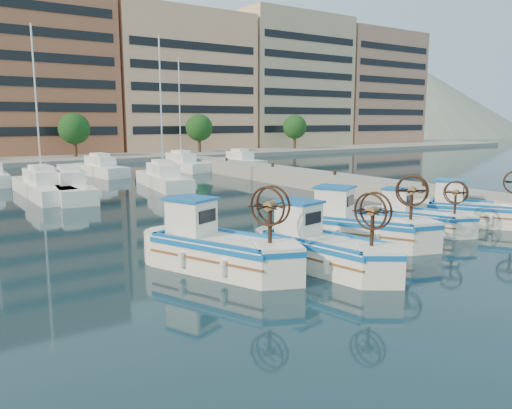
{
  "coord_description": "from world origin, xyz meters",
  "views": [
    {
      "loc": [
        -12.37,
        -13.6,
        5.14
      ],
      "look_at": [
        -0.34,
        4.53,
        1.5
      ],
      "focal_mm": 35.0,
      "sensor_mm": 36.0,
      "label": 1
    }
  ],
  "objects_px": {
    "fishing_boat_a": "(218,246)",
    "fishing_boat_d": "(416,217)",
    "fishing_boat_c": "(359,224)",
    "fishing_boat_b": "(322,246)",
    "fishing_boat_e": "(471,209)"
  },
  "relations": [
    {
      "from": "fishing_boat_c",
      "to": "fishing_boat_b",
      "type": "bearing_deg",
      "value": 178.37
    },
    {
      "from": "fishing_boat_b",
      "to": "fishing_boat_e",
      "type": "bearing_deg",
      "value": -2.16
    },
    {
      "from": "fishing_boat_a",
      "to": "fishing_boat_d",
      "type": "relative_size",
      "value": 1.25
    },
    {
      "from": "fishing_boat_c",
      "to": "fishing_boat_e",
      "type": "relative_size",
      "value": 1.09
    },
    {
      "from": "fishing_boat_a",
      "to": "fishing_boat_c",
      "type": "xyz_separation_m",
      "value": [
        6.87,
        0.02,
        -0.02
      ]
    },
    {
      "from": "fishing_boat_d",
      "to": "fishing_boat_e",
      "type": "relative_size",
      "value": 0.9
    },
    {
      "from": "fishing_boat_b",
      "to": "fishing_boat_d",
      "type": "relative_size",
      "value": 1.16
    },
    {
      "from": "fishing_boat_a",
      "to": "fishing_boat_d",
      "type": "height_order",
      "value": "fishing_boat_a"
    },
    {
      "from": "fishing_boat_a",
      "to": "fishing_boat_e",
      "type": "height_order",
      "value": "fishing_boat_a"
    },
    {
      "from": "fishing_boat_c",
      "to": "fishing_boat_e",
      "type": "distance_m",
      "value": 7.62
    },
    {
      "from": "fishing_boat_a",
      "to": "fishing_boat_d",
      "type": "distance_m",
      "value": 10.87
    },
    {
      "from": "fishing_boat_b",
      "to": "fishing_boat_e",
      "type": "xyz_separation_m",
      "value": [
        11.34,
        1.71,
        -0.03
      ]
    },
    {
      "from": "fishing_boat_a",
      "to": "fishing_boat_e",
      "type": "distance_m",
      "value": 14.49
    },
    {
      "from": "fishing_boat_d",
      "to": "fishing_boat_a",
      "type": "bearing_deg",
      "value": 160.85
    },
    {
      "from": "fishing_boat_e",
      "to": "fishing_boat_a",
      "type": "bearing_deg",
      "value": 147.24
    }
  ]
}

